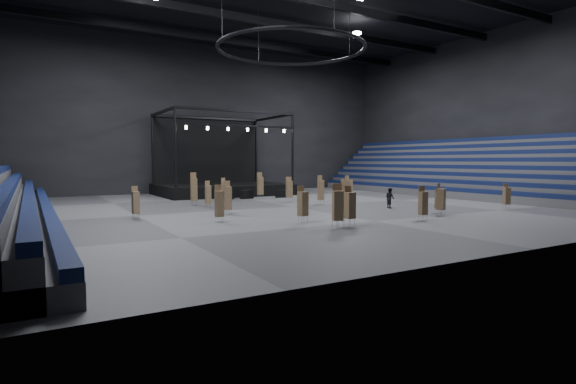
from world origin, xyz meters
TOP-DOWN VIEW (x-y plane):
  - floor at (0.00, 0.00)m, footprint 50.00×50.00m
  - wall_back at (0.00, 21.00)m, footprint 50.00×0.20m
  - wall_front at (0.00, -21.00)m, footprint 50.00×0.20m
  - wall_right at (25.00, 0.00)m, footprint 0.20×42.00m
  - bleachers_right at (22.94, 0.00)m, footprint 7.20×40.00m
  - stage at (0.00, 16.24)m, footprint 14.00×10.00m
  - truss_ring at (-0.00, 0.00)m, footprint 12.30×12.30m
  - flight_case_left at (-1.84, 9.26)m, footprint 1.09×0.61m
  - flight_case_mid at (0.09, 9.06)m, footprint 1.39×0.87m
  - flight_case_right at (3.82, 8.54)m, footprint 1.29×0.92m
  - chair_stack_0 at (14.00, -10.17)m, footprint 0.58×0.58m
  - chair_stack_1 at (-6.41, 2.38)m, footprint 0.41×0.41m
  - chair_stack_2 at (2.93, -11.81)m, footprint 0.52×0.52m
  - chair_stack_3 at (1.11, 8.01)m, footprint 0.63×0.63m
  - chair_stack_4 at (-4.29, -8.76)m, footprint 0.56×0.56m
  - chair_stack_5 at (-3.84, -11.81)m, footprint 0.72×0.72m
  - chair_stack_6 at (-2.70, 8.01)m, footprint 0.67×0.67m
  - chair_stack_7 at (5.94, -10.63)m, footprint 0.65×0.65m
  - chair_stack_8 at (-8.78, -6.16)m, footprint 0.50×0.50m
  - chair_stack_9 at (3.35, 0.50)m, footprint 0.49×0.49m
  - chair_stack_10 at (-6.74, -2.63)m, footprint 0.47×0.47m
  - chair_stack_11 at (-2.58, -11.29)m, footprint 0.53×0.53m
  - chair_stack_12 at (1.85, 3.48)m, footprint 0.68×0.68m
  - chair_stack_13 at (6.23, 0.22)m, footprint 0.63×0.63m
  - chair_stack_14 at (-12.94, -1.80)m, footprint 0.47×0.47m
  - chair_stack_15 at (6.00, 0.66)m, footprint 0.61×0.61m
  - chair_stack_16 at (6.83, -9.66)m, footprint 0.53×0.53m
  - chair_stack_17 at (-6.84, 4.69)m, footprint 0.60×0.60m
  - man_center at (-1.71, -4.66)m, footprint 0.66×0.52m
  - crew_member at (6.37, -5.05)m, footprint 0.77×0.91m

SIDE VIEW (x-z plane):
  - floor at x=0.00m, z-range 0.00..0.00m
  - flight_case_left at x=-1.84m, z-range 0.00..0.70m
  - flight_case_right at x=3.82m, z-range 0.00..0.78m
  - flight_case_mid at x=0.09m, z-range 0.00..0.87m
  - man_center at x=-1.71m, z-range 0.00..1.61m
  - crew_member at x=6.37m, z-range 0.00..1.66m
  - chair_stack_16 at x=6.83m, z-range 0.07..1.87m
  - chair_stack_0 at x=14.00m, z-range 0.06..2.09m
  - chair_stack_15 at x=6.00m, z-range 0.06..2.19m
  - chair_stack_14 at x=-12.94m, z-range 0.04..2.21m
  - chair_stack_1 at x=-6.41m, z-range 0.03..2.25m
  - chair_stack_2 at x=2.93m, z-range 0.04..2.27m
  - chair_stack_6 at x=-2.70m, z-range 0.08..2.29m
  - chair_stack_7 at x=5.94m, z-range 0.07..2.34m
  - chair_stack_8 at x=-8.78m, z-range 0.03..2.39m
  - chair_stack_4 at x=-4.29m, z-range 0.07..2.36m
  - chair_stack_10 at x=-6.74m, z-range 0.02..2.45m
  - chair_stack_11 at x=-2.58m, z-range 0.07..2.43m
  - chair_stack_12 at x=1.85m, z-range 0.08..2.44m
  - chair_stack_9 at x=3.35m, z-range 0.02..2.58m
  - chair_stack_13 at x=6.23m, z-range 0.06..2.56m
  - chair_stack_5 at x=-3.84m, z-range 0.07..2.63m
  - chair_stack_3 at x=1.11m, z-range 0.06..2.73m
  - stage at x=0.00m, z-range -3.15..6.05m
  - chair_stack_17 at x=-6.84m, z-range 0.03..2.88m
  - bleachers_right at x=22.94m, z-range -1.47..4.93m
  - wall_back at x=0.00m, z-range 0.00..18.00m
  - wall_front at x=0.00m, z-range 0.00..18.00m
  - wall_right at x=25.00m, z-range 0.00..18.00m
  - truss_ring at x=0.00m, z-range 10.43..15.58m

